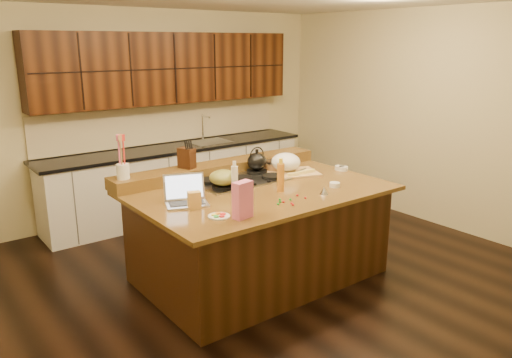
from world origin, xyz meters
TOP-DOWN VIEW (x-y plane):
  - room at (0.00, 0.00)m, footprint 5.52×5.02m
  - island at (0.00, 0.00)m, footprint 2.40×1.60m
  - back_ledge at (0.00, 0.70)m, footprint 2.40×0.30m
  - cooktop at (0.00, 0.30)m, footprint 0.92×0.52m
  - back_counter at (0.30, 2.23)m, footprint 3.70×0.66m
  - kettle at (0.30, 0.43)m, footprint 0.26×0.26m
  - green_bowl at (-0.30, 0.17)m, footprint 0.28×0.28m
  - laptop at (-0.79, 0.02)m, footprint 0.43×0.39m
  - oil_bottle at (0.09, -0.21)m, footprint 0.09×0.09m
  - vinegar_bottle at (-0.26, 0.03)m, footprint 0.08×0.08m
  - wooden_tray at (0.58, 0.26)m, footprint 0.64×0.55m
  - ramekin_a at (0.61, -0.41)m, footprint 0.13×0.13m
  - ramekin_b at (1.15, -0.02)m, footprint 0.12×0.12m
  - ramekin_c at (1.14, 0.03)m, footprint 0.10×0.10m
  - strainer_bowl at (0.54, 0.43)m, footprint 0.25×0.25m
  - kitchen_timer at (0.35, -0.52)m, footprint 0.08×0.08m
  - pink_bag at (-0.62, -0.59)m, footprint 0.17×0.11m
  - candy_plate at (-0.76, -0.45)m, footprint 0.20×0.20m
  - package_box at (-0.81, -0.16)m, footprint 0.13×0.10m
  - utensil_crock at (-1.07, 0.70)m, footprint 0.16×0.16m
  - knife_block at (-0.39, 0.70)m, footprint 0.15×0.19m
  - gumdrop_0 at (-0.10, -0.60)m, footprint 0.02×0.02m
  - gumdrop_1 at (-0.02, -0.47)m, footprint 0.02×0.02m
  - gumdrop_2 at (-0.11, -0.49)m, footprint 0.02×0.02m
  - gumdrop_3 at (-0.18, -0.51)m, footprint 0.02×0.02m
  - gumdrop_4 at (0.12, -0.42)m, footprint 0.02×0.02m
  - gumdrop_5 at (-0.09, -0.42)m, footprint 0.02×0.02m
  - gumdrop_6 at (-0.08, -0.57)m, footprint 0.02×0.02m
  - gumdrop_7 at (-0.13, -0.47)m, footprint 0.02×0.02m
  - gumdrop_8 at (0.12, -0.52)m, footprint 0.02×0.02m

SIDE VIEW (x-z plane):
  - island at x=0.00m, z-range 0.00..0.92m
  - candy_plate at x=-0.76m, z-range 0.92..0.93m
  - gumdrop_0 at x=-0.10m, z-range 0.92..0.94m
  - gumdrop_1 at x=-0.02m, z-range 0.92..0.94m
  - gumdrop_2 at x=-0.11m, z-range 0.92..0.94m
  - gumdrop_3 at x=-0.18m, z-range 0.92..0.94m
  - gumdrop_4 at x=0.12m, z-range 0.92..0.94m
  - gumdrop_5 at x=-0.09m, z-range 0.92..0.94m
  - gumdrop_6 at x=-0.08m, z-range 0.92..0.94m
  - gumdrop_7 at x=-0.13m, z-range 0.92..0.94m
  - gumdrop_8 at x=0.12m, z-range 0.92..0.94m
  - cooktop at x=0.00m, z-range 0.91..0.96m
  - ramekin_a at x=0.61m, z-range 0.92..0.96m
  - ramekin_b at x=1.15m, z-range 0.92..0.96m
  - ramekin_c at x=1.14m, z-range 0.92..0.96m
  - kitchen_timer at x=0.35m, z-range 0.92..0.99m
  - strainer_bowl at x=0.54m, z-range 0.92..1.01m
  - back_ledge at x=0.00m, z-range 0.92..1.04m
  - back_counter at x=0.30m, z-range -0.22..2.18m
  - laptop at x=-0.79m, z-range 0.86..1.11m
  - package_box at x=-0.81m, z-range 0.92..1.07m
  - wooden_tray at x=0.58m, z-range 0.91..1.13m
  - green_bowl at x=-0.30m, z-range 0.97..1.11m
  - vinegar_bottle at x=-0.26m, z-range 0.92..1.17m
  - oil_bottle at x=0.09m, z-range 0.92..1.19m
  - kettle at x=0.30m, z-range 0.97..1.15m
  - pink_bag at x=-0.62m, z-range 0.92..1.22m
  - utensil_crock at x=-1.07m, z-range 1.04..1.18m
  - knife_block at x=-0.39m, z-range 1.04..1.25m
  - room at x=0.00m, z-range -0.01..2.71m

